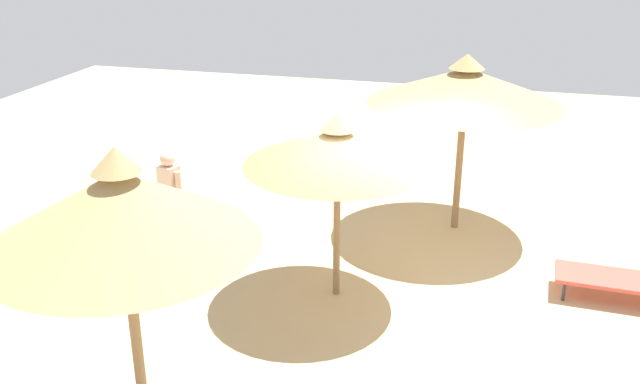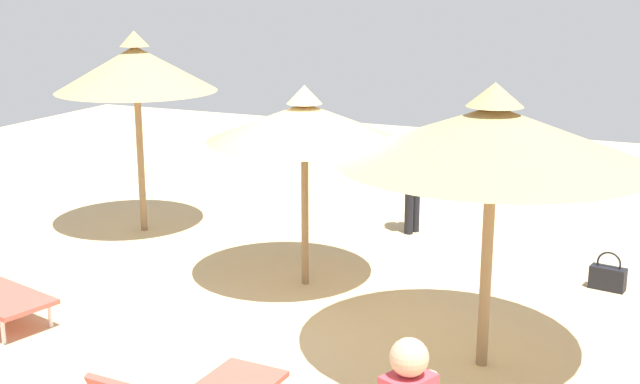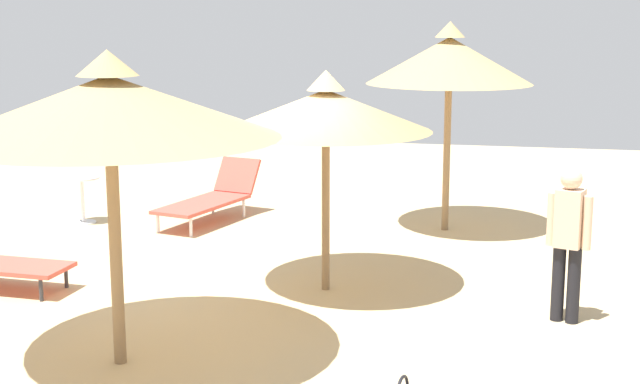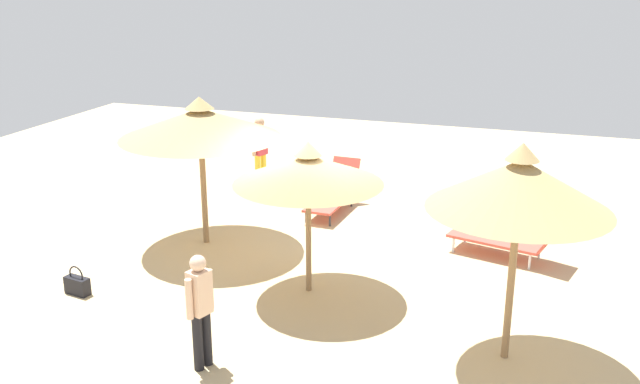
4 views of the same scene
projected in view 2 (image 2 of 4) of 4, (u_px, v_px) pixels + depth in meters
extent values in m
cube|color=tan|center=(303.00, 315.00, 9.63)|extent=(24.00, 24.00, 0.10)
cylinder|color=olive|center=(305.00, 201.00, 10.21)|extent=(0.09, 0.09, 2.12)
cone|color=tan|center=(304.00, 122.00, 9.97)|extent=(2.33, 2.33, 0.45)
cone|color=tan|center=(304.00, 94.00, 9.89)|extent=(0.42, 0.42, 0.22)
cylinder|color=olive|center=(487.00, 251.00, 8.01)|extent=(0.11, 0.11, 2.33)
cone|color=tan|center=(493.00, 134.00, 7.73)|extent=(2.92, 2.92, 0.54)
cone|color=tan|center=(495.00, 94.00, 7.64)|extent=(0.53, 0.53, 0.22)
cylinder|color=olive|center=(140.00, 150.00, 12.35)|extent=(0.10, 0.10, 2.46)
cone|color=tan|center=(136.00, 69.00, 12.06)|extent=(2.31, 2.31, 0.65)
cone|color=tan|center=(134.00, 38.00, 11.96)|extent=(0.42, 0.42, 0.22)
cylinder|color=#2D2D33|center=(229.00, 382.00, 7.66)|extent=(0.04, 0.04, 0.26)
cylinder|color=silver|center=(50.00, 314.00, 9.15)|extent=(0.04, 0.04, 0.28)
cylinder|color=silver|center=(3.00, 331.00, 8.72)|extent=(0.04, 0.04, 0.28)
cylinder|color=black|center=(415.00, 206.00, 12.50)|extent=(0.13, 0.13, 0.78)
cylinder|color=black|center=(409.00, 208.00, 12.39)|extent=(0.13, 0.13, 0.78)
cube|color=beige|center=(414.00, 162.00, 12.28)|extent=(0.29, 0.31, 0.58)
sphere|color=beige|center=(414.00, 135.00, 12.18)|extent=(0.21, 0.21, 0.21)
cylinder|color=beige|center=(421.00, 162.00, 12.41)|extent=(0.09, 0.09, 0.54)
cylinder|color=beige|center=(406.00, 166.00, 12.15)|extent=(0.09, 0.09, 0.54)
sphere|color=tan|center=(409.00, 357.00, 4.82)|extent=(0.23, 0.23, 0.23)
cube|color=black|center=(608.00, 278.00, 10.24)|extent=(0.44, 0.25, 0.28)
torus|color=black|center=(609.00, 263.00, 10.19)|extent=(0.29, 0.07, 0.29)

